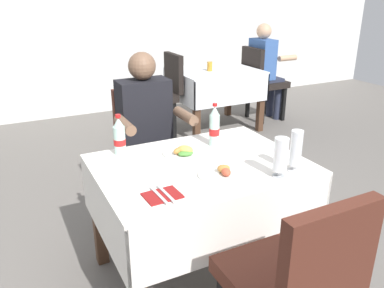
{
  "coord_description": "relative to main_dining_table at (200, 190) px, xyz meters",
  "views": [
    {
      "loc": [
        -0.84,
        -1.67,
        1.64
      ],
      "look_at": [
        0.1,
        0.2,
        0.82
      ],
      "focal_mm": 36.81,
      "sensor_mm": 36.0,
      "label": 1
    }
  ],
  "objects": [
    {
      "name": "beer_glass_left",
      "position": [
        0.29,
        -0.34,
        0.28
      ],
      "size": [
        0.07,
        0.07,
        0.21
      ],
      "color": "white",
      "rests_on": "main_dining_table"
    },
    {
      "name": "plate_near_camera",
      "position": [
        0.03,
        -0.19,
        0.19
      ],
      "size": [
        0.24,
        0.24,
        0.06
      ],
      "color": "white",
      "rests_on": "main_dining_table"
    },
    {
      "name": "background_chair_right",
      "position": [
        2.17,
        2.38,
        -0.02
      ],
      "size": [
        0.5,
        0.44,
        0.97
      ],
      "color": "black",
      "rests_on": "ground"
    },
    {
      "name": "plate_far_diner",
      "position": [
        -0.04,
        0.15,
        0.19
      ],
      "size": [
        0.23,
        0.23,
        0.06
      ],
      "color": "white",
      "rests_on": "main_dining_table"
    },
    {
      "name": "chair_near_camera_side",
      "position": [
        0.0,
        -0.82,
        -0.02
      ],
      "size": [
        0.44,
        0.5,
        0.97
      ],
      "color": "#4C2319",
      "rests_on": "ground"
    },
    {
      "name": "background_dining_table",
      "position": [
        1.46,
        2.38,
        -0.01
      ],
      "size": [
        1.0,
        0.87,
        0.74
      ],
      "color": "white",
      "rests_on": "ground"
    },
    {
      "name": "chair_far_diner_seat",
      "position": [
        0.0,
        0.82,
        -0.02
      ],
      "size": [
        0.44,
        0.5,
        0.97
      ],
      "color": "#4C2319",
      "rests_on": "ground"
    },
    {
      "name": "background_patron",
      "position": [
        2.22,
        2.38,
        0.14
      ],
      "size": [
        0.46,
        0.5,
        1.26
      ],
      "color": "#282D42",
      "rests_on": "ground"
    },
    {
      "name": "beer_glass_middle",
      "position": [
        0.4,
        -0.31,
        0.29
      ],
      "size": [
        0.07,
        0.07,
        0.23
      ],
      "color": "white",
      "rests_on": "main_dining_table"
    },
    {
      "name": "napkin_cutlery_set",
      "position": [
        -0.34,
        -0.26,
        0.18
      ],
      "size": [
        0.18,
        0.19,
        0.01
      ],
      "color": "maroon",
      "rests_on": "main_dining_table"
    },
    {
      "name": "main_dining_table",
      "position": [
        0.0,
        0.0,
        0.0
      ],
      "size": [
        1.15,
        0.85,
        0.74
      ],
      "color": "white",
      "rests_on": "ground"
    },
    {
      "name": "background_table_tumbler",
      "position": [
        1.36,
        2.33,
        0.23
      ],
      "size": [
        0.06,
        0.06,
        0.11
      ],
      "primitive_type": "cylinder",
      "color": "#C68928",
      "rests_on": "background_dining_table"
    },
    {
      "name": "background_chair_left",
      "position": [
        0.75,
        2.38,
        -0.02
      ],
      "size": [
        0.5,
        0.44,
        0.97
      ],
      "color": "black",
      "rests_on": "ground"
    },
    {
      "name": "cola_bottle_primary",
      "position": [
        -0.36,
        0.33,
        0.28
      ],
      "size": [
        0.07,
        0.07,
        0.24
      ],
      "color": "silver",
      "rests_on": "main_dining_table"
    },
    {
      "name": "seated_diner_far",
      "position": [
        -0.05,
        0.71,
        0.14
      ],
      "size": [
        0.5,
        0.46,
        1.26
      ],
      "color": "#282D42",
      "rests_on": "ground"
    },
    {
      "name": "cola_bottle_secondary",
      "position": [
        0.21,
        0.2,
        0.29
      ],
      "size": [
        0.06,
        0.06,
        0.27
      ],
      "color": "silver",
      "rests_on": "main_dining_table"
    },
    {
      "name": "ground_plane",
      "position": [
        -0.1,
        -0.1,
        -0.57
      ],
      "size": [
        11.0,
        11.0,
        0.0
      ],
      "primitive_type": "plane",
      "color": "#66605B"
    }
  ]
}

